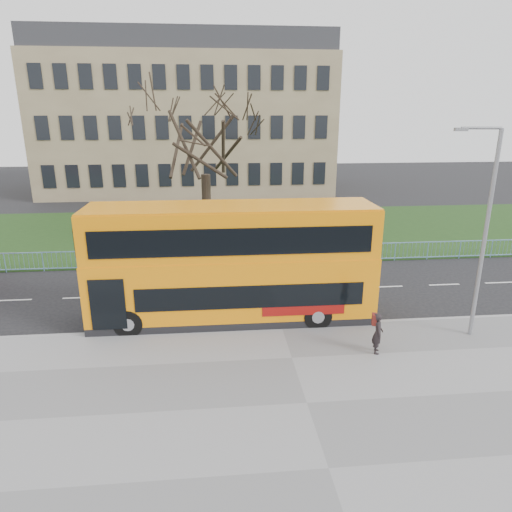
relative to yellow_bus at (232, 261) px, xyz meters
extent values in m
plane|color=black|center=(1.90, 0.51, -2.59)|extent=(120.00, 120.00, 0.00)
cube|color=slate|center=(1.90, -6.24, -2.53)|extent=(80.00, 10.50, 0.12)
cube|color=gray|center=(1.90, -1.04, -2.52)|extent=(80.00, 0.20, 0.14)
cube|color=#1A3613|center=(1.90, 14.81, -2.55)|extent=(80.00, 15.40, 0.08)
cube|color=#8A7657|center=(-3.10, 35.51, 4.41)|extent=(30.00, 15.00, 14.00)
cube|color=orange|center=(0.00, 0.01, -1.12)|extent=(11.53, 2.80, 2.14)
cube|color=orange|center=(0.00, 0.01, 0.13)|extent=(11.53, 2.80, 0.37)
cube|color=orange|center=(0.00, 0.01, 1.28)|extent=(11.47, 2.75, 1.92)
cube|color=black|center=(0.65, -1.37, -1.04)|extent=(8.88, 0.09, 0.93)
cube|color=black|center=(-0.01, -1.35, 1.18)|extent=(10.59, 0.09, 1.04)
cylinder|color=black|center=(-4.12, -1.20, -2.02)|extent=(1.14, 0.31, 1.14)
cylinder|color=black|center=(3.34, -1.24, -2.02)|extent=(1.14, 0.31, 1.14)
imported|color=black|center=(4.99, -3.51, -1.71)|extent=(0.49, 0.63, 1.52)
cylinder|color=gray|center=(9.12, -2.49, 1.40)|extent=(0.15, 0.15, 7.74)
cylinder|color=gray|center=(8.45, -2.39, 5.28)|extent=(1.36, 0.29, 0.10)
cube|color=gray|center=(7.78, -2.29, 5.23)|extent=(0.46, 0.23, 0.12)
camera|label=1|loc=(-0.72, -17.65, 5.78)|focal=32.00mm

